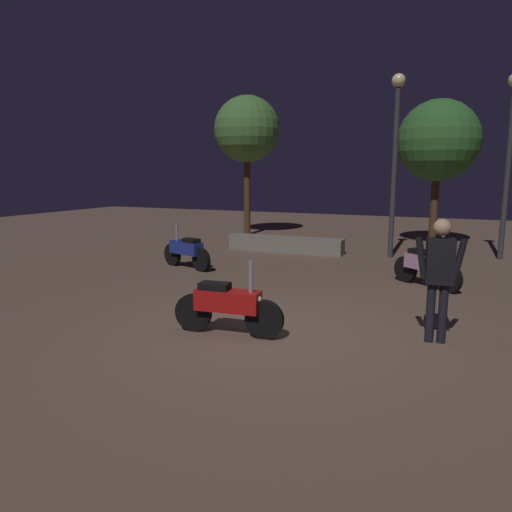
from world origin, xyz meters
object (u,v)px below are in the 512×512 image
Objects in this scene: streetlamp_near at (510,143)px; streetlamp_far at (396,143)px; motorcycle_blue_parked_right at (186,251)px; person_rider_beside at (439,269)px; motorcycle_pink_parked_left at (427,266)px; motorcycle_red_foreground at (228,305)px.

streetlamp_near is 2.91m from streetlamp_far.
streetlamp_near reaches higher than motorcycle_blue_parked_right.
streetlamp_far is (-2.77, -0.89, 0.02)m from streetlamp_near.
motorcycle_blue_parked_right is 0.33× the size of streetlamp_near.
streetlamp_far is at bearing 3.08° from person_rider_beside.
streetlamp_near is at bearing 104.84° from motorcycle_pink_parked_left.
motorcycle_pink_parked_left is 0.82× the size of person_rider_beside.
streetlamp_far is at bearing -121.56° from motorcycle_blue_parked_right.
person_rider_beside is at bearing -47.72° from motorcycle_pink_parked_left.
motorcycle_pink_parked_left is 0.29× the size of streetlamp_near.
motorcycle_red_foreground is 5.03m from motorcycle_blue_parked_right.
streetlamp_far reaches higher than streetlamp_near.
motorcycle_pink_parked_left is at bearing -69.87° from streetlamp_far.
motorcycle_red_foreground is 0.34× the size of streetlamp_far.
streetlamp_far is at bearing 75.13° from motorcycle_red_foreground.
motorcycle_pink_parked_left is 5.17m from streetlamp_near.
motorcycle_blue_parked_right is at bearing -147.67° from streetlamp_near.
motorcycle_pink_parked_left is 0.29× the size of streetlamp_far.
streetlamp_near reaches higher than motorcycle_pink_parked_left.
streetlamp_near is at bearing 58.90° from motorcycle_red_foreground.
motorcycle_pink_parked_left and motorcycle_blue_parked_right have the same top height.
motorcycle_red_foreground is 4.88m from motorcycle_pink_parked_left.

